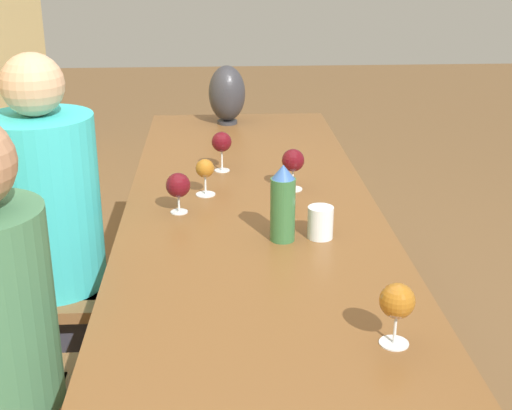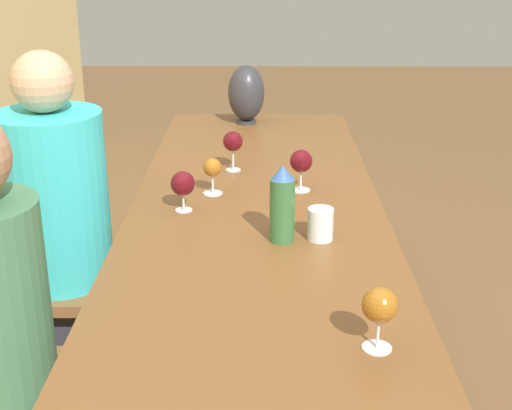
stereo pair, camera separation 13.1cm
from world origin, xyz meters
The scene contains 12 objects.
ground_plane centered at (0.00, 0.00, 0.00)m, with size 14.00×14.00×0.00m, color brown.
dining_table centered at (0.00, 0.00, 0.67)m, with size 2.76×0.84×0.74m.
water_bottle centered at (-0.20, -0.08, 0.85)m, with size 0.07×0.07×0.23m.
water_tumbler centered at (-0.19, -0.19, 0.78)m, with size 0.08×0.08×0.10m.
vase centered at (1.20, 0.06, 0.88)m, with size 0.17×0.17×0.28m.
wine_glass_0 centered at (0.04, 0.24, 0.83)m, with size 0.08×0.08×0.13m.
wine_glass_1 centered at (0.24, -0.15, 0.84)m, with size 0.08×0.08×0.15m.
wine_glass_2 centered at (0.47, 0.09, 0.85)m, with size 0.08×0.08×0.15m.
wine_glass_3 centered at (0.20, 0.15, 0.83)m, with size 0.07×0.07×0.13m.
wine_glass_4 centered at (-0.79, -0.27, 0.84)m, with size 0.08×0.08×0.15m.
chair_far centered at (0.12, 0.76, 0.50)m, with size 0.44×0.44×0.94m.
person_far centered at (0.12, 0.67, 0.66)m, with size 0.36×0.36×1.25m.
Camera 1 is at (-2.13, 0.11, 1.59)m, focal length 50.00 mm.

